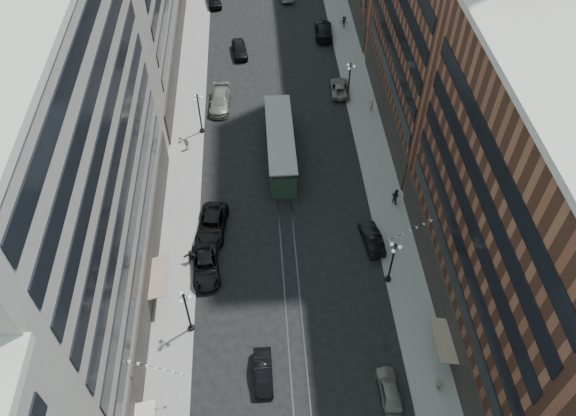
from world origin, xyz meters
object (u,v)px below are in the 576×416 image
object	(u,v)px
lamppost_sw_far	(187,311)
lamppost_sw_mid	(199,112)
car_12	(323,30)
pedestrian_5	(191,256)
lamppost_se_far	(392,261)
pedestrian_2	(159,266)
car_5	(263,372)
car_4	(389,389)
car_13	(239,49)
pedestrian_7	(396,196)
car_7	(212,225)
car_10	(372,238)
car_8	(220,101)
pedestrian_9	(344,22)
pedestrian_6	(187,144)
streetcar	(280,146)
car_2	(206,267)
car_11	(339,88)
pedestrian_4	(440,384)
lamppost_se_mid	(349,81)
pedestrian_8	(371,104)

from	to	relation	value
lamppost_sw_far	lamppost_sw_mid	bearing A→B (deg)	90.00
car_12	pedestrian_5	bearing A→B (deg)	70.33
lamppost_se_far	pedestrian_2	xyz separation A→B (m)	(-21.70, 2.51, -2.14)
lamppost_se_far	car_5	distance (m)	15.24
car_4	car_13	distance (m)	52.00
car_12	pedestrian_7	size ratio (longest dim) A/B	3.25
car_7	car_10	size ratio (longest dim) A/B	1.31
car_8	pedestrian_9	world-z (taller)	pedestrian_9
car_13	pedestrian_6	size ratio (longest dim) A/B	3.11
streetcar	car_13	distance (m)	22.18
car_13	car_2	bearing A→B (deg)	-102.17
lamppost_sw_far	car_4	world-z (taller)	lamppost_sw_far
car_11	car_5	bearing A→B (deg)	76.95
car_5	car_2	bearing A→B (deg)	114.16
streetcar	pedestrian_6	world-z (taller)	streetcar
lamppost_se_far	pedestrian_2	size ratio (longest dim) A/B	3.44
car_2	pedestrian_4	bearing A→B (deg)	-39.40
lamppost_se_mid	car_10	distance (m)	23.48
lamppost_sw_far	lamppost_se_mid	distance (m)	36.91
car_5	pedestrian_5	bearing A→B (deg)	117.40
car_8	car_12	xyz separation A→B (m)	(14.88, 15.84, 0.02)
pedestrian_2	pedestrian_6	world-z (taller)	pedestrian_2
pedestrian_5	car_5	bearing A→B (deg)	-57.95
car_12	pedestrian_8	bearing A→B (deg)	105.88
car_8	pedestrian_6	size ratio (longest dim) A/B	3.81
car_4	pedestrian_2	distance (m)	23.89
lamppost_sw_mid	pedestrian_4	world-z (taller)	lamppost_sw_mid
pedestrian_6	pedestrian_7	size ratio (longest dim) A/B	0.83
pedestrian_8	pedestrian_9	xyz separation A→B (m)	(-0.72, 19.94, -0.06)
lamppost_se_mid	pedestrian_4	size ratio (longest dim) A/B	3.11
lamppost_sw_mid	car_13	xyz separation A→B (m)	(4.70, 16.66, -2.27)
car_4	car_11	size ratio (longest dim) A/B	0.84
car_4	car_11	distance (m)	40.95
pedestrian_2	pedestrian_9	bearing A→B (deg)	52.59
lamppost_sw_mid	car_4	size ratio (longest dim) A/B	1.31
streetcar	pedestrian_7	world-z (taller)	streetcar
lamppost_se_far	car_5	size ratio (longest dim) A/B	1.27
lamppost_sw_far	pedestrian_5	distance (m)	7.78
pedestrian_8	car_7	bearing A→B (deg)	27.97
car_4	pedestrian_9	xyz separation A→B (m)	(3.89, 56.56, 0.33)
streetcar	pedestrian_7	xyz separation A→B (m)	(11.77, -8.04, -0.64)
car_10	pedestrian_6	bearing A→B (deg)	-45.56
car_4	car_7	size ratio (longest dim) A/B	0.70
lamppost_se_far	pedestrian_9	bearing A→B (deg)	87.64
lamppost_sw_far	car_12	size ratio (longest dim) A/B	0.90
car_4	pedestrian_8	bearing A→B (deg)	-98.55
car_12	lamppost_se_mid	bearing A→B (deg)	98.54
lamppost_se_mid	car_2	xyz separation A→B (m)	(-17.27, -25.76, -2.32)
lamppost_sw_mid	car_12	bearing A→B (deg)	50.70
car_11	pedestrian_7	size ratio (longest dim) A/B	2.66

